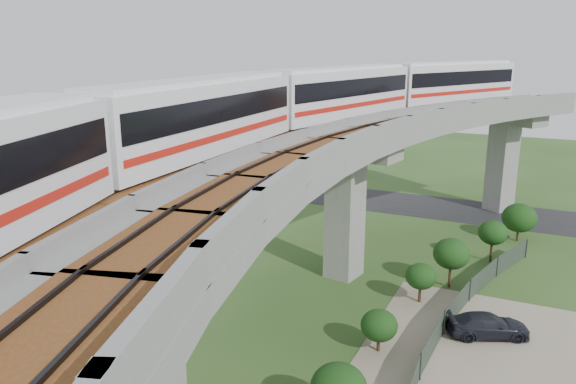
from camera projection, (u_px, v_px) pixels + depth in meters
name	position (u px, v px, depth m)	size (l,w,h in m)	color
ground	(262.00, 342.00, 30.28)	(160.00, 160.00, 0.00)	#2A461C
asphalt_road	(400.00, 203.00, 56.54)	(60.00, 8.00, 0.03)	#232326
viaduct	(332.00, 187.00, 26.38)	(19.58, 73.98, 11.40)	#99968E
metro_train	(309.00, 105.00, 31.14)	(12.94, 61.12, 3.64)	white
fence	(448.00, 373.00, 26.09)	(3.87, 38.73, 1.50)	#2D382D
tree_0	(519.00, 218.00, 45.31)	(2.74, 2.74, 3.12)	#382314
tree_1	(493.00, 233.00, 40.78)	(2.10, 2.10, 3.17)	#382314
tree_2	(451.00, 254.00, 36.49)	(2.37, 2.37, 3.36)	#382314
tree_3	(421.00, 276.00, 34.48)	(1.89, 1.89, 2.55)	#382314
tree_4	(379.00, 325.00, 28.98)	(1.93, 1.93, 2.32)	#382314
car_dark	(488.00, 325.00, 30.67)	(1.79, 4.41, 1.28)	black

